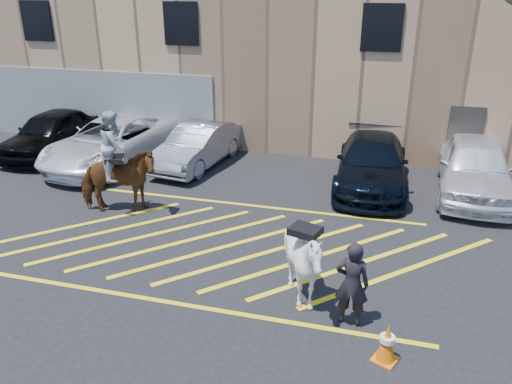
% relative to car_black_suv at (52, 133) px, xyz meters
% --- Properties ---
extents(ground, '(90.00, 90.00, 0.00)m').
position_rel_car_black_suv_xyz_m(ground, '(8.54, -4.91, -0.81)').
color(ground, black).
rests_on(ground, ground).
extents(car_black_suv, '(1.97, 4.76, 1.61)m').
position_rel_car_black_suv_xyz_m(car_black_suv, '(0.00, 0.00, 0.00)').
color(car_black_suv, black).
rests_on(car_black_suv, ground).
extents(car_white_pickup, '(3.34, 6.00, 1.59)m').
position_rel_car_black_suv_xyz_m(car_white_pickup, '(2.76, -0.45, -0.01)').
color(car_white_pickup, white).
rests_on(car_white_pickup, ground).
extents(car_silver_sedan, '(2.08, 4.51, 1.43)m').
position_rel_car_black_suv_xyz_m(car_silver_sedan, '(5.73, 0.19, -0.09)').
color(car_silver_sedan, gray).
rests_on(car_silver_sedan, ground).
extents(car_blue_suv, '(2.24, 5.25, 1.51)m').
position_rel_car_black_suv_xyz_m(car_blue_suv, '(11.66, -0.19, -0.05)').
color(car_blue_suv, black).
rests_on(car_blue_suv, ground).
extents(car_white_suv, '(2.38, 5.17, 1.72)m').
position_rel_car_black_suv_xyz_m(car_white_suv, '(14.67, -0.08, 0.05)').
color(car_white_suv, white).
rests_on(car_white_suv, ground).
extents(handler, '(0.63, 0.43, 1.70)m').
position_rel_car_black_suv_xyz_m(handler, '(11.69, -7.42, 0.04)').
color(handler, black).
rests_on(handler, ground).
extents(warehouse, '(32.42, 10.20, 7.30)m').
position_rel_car_black_suv_xyz_m(warehouse, '(8.52, 7.08, 2.84)').
color(warehouse, tan).
rests_on(warehouse, ground).
extents(hatching_zone, '(12.60, 5.12, 0.01)m').
position_rel_car_black_suv_xyz_m(hatching_zone, '(8.54, -5.21, -0.80)').
color(hatching_zone, yellow).
rests_on(hatching_zone, ground).
extents(mounted_bay, '(2.37, 1.61, 2.87)m').
position_rel_car_black_suv_xyz_m(mounted_bay, '(5.06, -4.06, 0.35)').
color(mounted_bay, brown).
rests_on(mounted_bay, ground).
extents(saddled_white, '(1.86, 1.98, 1.78)m').
position_rel_car_black_suv_xyz_m(saddled_white, '(10.73, -6.98, 0.09)').
color(saddled_white, silver).
rests_on(saddled_white, ground).
extents(traffic_cone, '(0.50, 0.50, 0.73)m').
position_rel_car_black_suv_xyz_m(traffic_cone, '(12.38, -8.28, -0.44)').
color(traffic_cone, orange).
rests_on(traffic_cone, ground).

